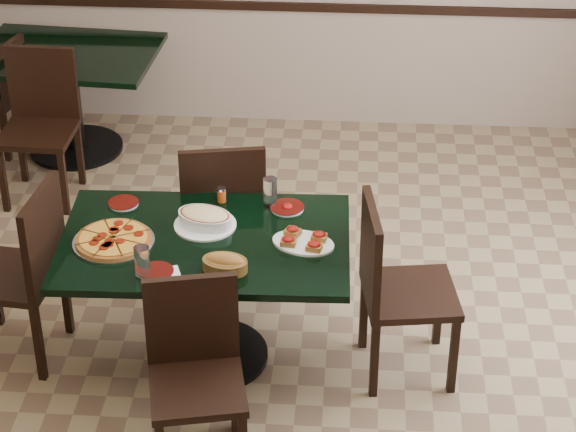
# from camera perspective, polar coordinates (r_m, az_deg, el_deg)

# --- Properties ---
(floor) EXTENTS (5.50, 5.50, 0.00)m
(floor) POSITION_cam_1_polar(r_m,az_deg,el_deg) (6.13, -0.64, -6.70)
(floor) COLOR olive
(floor) RESTS_ON ground
(room_shell) EXTENTS (5.50, 5.50, 5.50)m
(room_shell) POSITION_cam_1_polar(r_m,az_deg,el_deg) (7.06, 8.86, 9.35)
(room_shell) COLOR silver
(room_shell) RESTS_ON floor
(main_table) EXTENTS (1.48, 0.98, 0.75)m
(main_table) POSITION_cam_1_polar(r_m,az_deg,el_deg) (5.74, -4.18, -2.71)
(main_table) COLOR black
(main_table) RESTS_ON floor
(back_table) EXTENTS (1.27, 0.97, 0.75)m
(back_table) POSITION_cam_1_polar(r_m,az_deg,el_deg) (7.95, -11.05, 6.68)
(back_table) COLOR black
(back_table) RESTS_ON floor
(chair_far) EXTENTS (0.54, 0.54, 0.99)m
(chair_far) POSITION_cam_1_polar(r_m,az_deg,el_deg) (6.25, -3.33, 0.38)
(chair_far) COLOR black
(chair_far) RESTS_ON floor
(chair_near) EXTENTS (0.51, 0.51, 0.93)m
(chair_near) POSITION_cam_1_polar(r_m,az_deg,el_deg) (5.22, -4.75, -7.47)
(chair_near) COLOR black
(chair_near) RESTS_ON floor
(chair_right) EXTENTS (0.53, 0.53, 0.99)m
(chair_right) POSITION_cam_1_polar(r_m,az_deg,el_deg) (5.68, 5.34, -3.33)
(chair_right) COLOR black
(chair_right) RESTS_ON floor
(chair_left) EXTENTS (0.52, 0.52, 1.01)m
(chair_left) POSITION_cam_1_polar(r_m,az_deg,el_deg) (5.92, -13.20, -2.41)
(chair_left) COLOR black
(chair_left) RESTS_ON floor
(back_chair_near) EXTENTS (0.47, 0.47, 0.98)m
(back_chair_near) POSITION_cam_1_polar(r_m,az_deg,el_deg) (7.45, -12.46, 5.01)
(back_chair_near) COLOR black
(back_chair_near) RESTS_ON floor
(back_chair_left) EXTENTS (0.46, 0.46, 0.82)m
(back_chair_left) POSITION_cam_1_polar(r_m,az_deg,el_deg) (8.11, -14.35, 6.19)
(back_chair_left) COLOR black
(back_chair_left) RESTS_ON floor
(pepperoni_pizza) EXTENTS (0.41, 0.41, 0.04)m
(pepperoni_pizza) POSITION_cam_1_polar(r_m,az_deg,el_deg) (5.66, -8.86, -1.19)
(pepperoni_pizza) COLOR silver
(pepperoni_pizza) RESTS_ON main_table
(lasagna_casserole) EXTENTS (0.33, 0.32, 0.09)m
(lasagna_casserole) POSITION_cam_1_polar(r_m,az_deg,el_deg) (5.73, -4.25, -0.11)
(lasagna_casserole) COLOR white
(lasagna_casserole) RESTS_ON main_table
(bread_basket) EXTENTS (0.24, 0.18, 0.09)m
(bread_basket) POSITION_cam_1_polar(r_m,az_deg,el_deg) (5.38, -3.22, -2.42)
(bread_basket) COLOR brown
(bread_basket) RESTS_ON main_table
(bruschetta_platter) EXTENTS (0.37, 0.31, 0.05)m
(bruschetta_platter) POSITION_cam_1_polar(r_m,az_deg,el_deg) (5.58, 0.78, -1.25)
(bruschetta_platter) COLOR white
(bruschetta_platter) RESTS_ON main_table
(side_plate_near) EXTENTS (0.17, 0.17, 0.02)m
(side_plate_near) POSITION_cam_1_polar(r_m,az_deg,el_deg) (5.41, -6.70, -2.82)
(side_plate_near) COLOR white
(side_plate_near) RESTS_ON main_table
(side_plate_far_r) EXTENTS (0.18, 0.18, 0.03)m
(side_plate_far_r) POSITION_cam_1_polar(r_m,az_deg,el_deg) (5.87, -0.04, 0.44)
(side_plate_far_r) COLOR white
(side_plate_far_r) RESTS_ON main_table
(side_plate_far_l) EXTENTS (0.16, 0.16, 0.02)m
(side_plate_far_l) POSITION_cam_1_polar(r_m,az_deg,el_deg) (5.98, -8.36, 0.66)
(side_plate_far_l) COLOR white
(side_plate_far_l) RESTS_ON main_table
(napkin_setting) EXTENTS (0.21, 0.21, 0.01)m
(napkin_setting) POSITION_cam_1_polar(r_m,az_deg,el_deg) (5.38, -6.30, -3.09)
(napkin_setting) COLOR white
(napkin_setting) RESTS_ON main_table
(water_glass_a) EXTENTS (0.07, 0.07, 0.16)m
(water_glass_a) POSITION_cam_1_polar(r_m,az_deg,el_deg) (5.87, -0.91, 1.22)
(water_glass_a) COLOR white
(water_glass_a) RESTS_ON main_table
(water_glass_b) EXTENTS (0.08, 0.08, 0.16)m
(water_glass_b) POSITION_cam_1_polar(r_m,az_deg,el_deg) (5.36, -7.42, -2.33)
(water_glass_b) COLOR white
(water_glass_b) RESTS_ON main_table
(pepper_shaker) EXTENTS (0.05, 0.05, 0.08)m
(pepper_shaker) POSITION_cam_1_polar(r_m,az_deg,el_deg) (5.93, -3.39, 1.09)
(pepper_shaker) COLOR #D55A16
(pepper_shaker) RESTS_ON main_table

